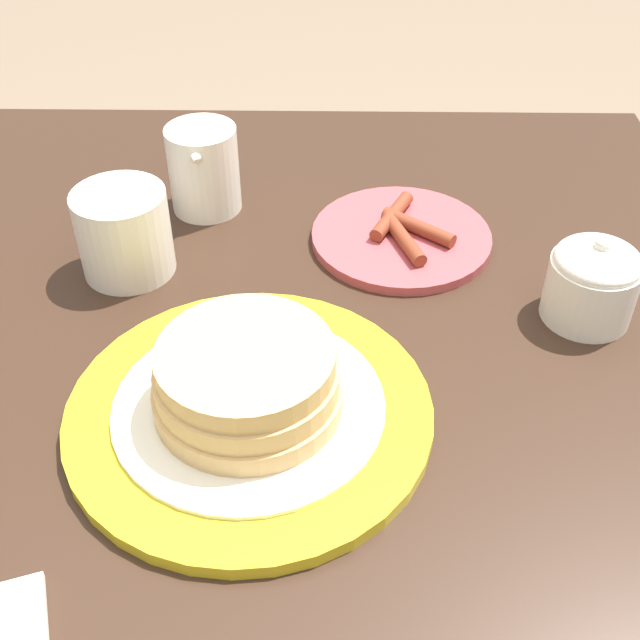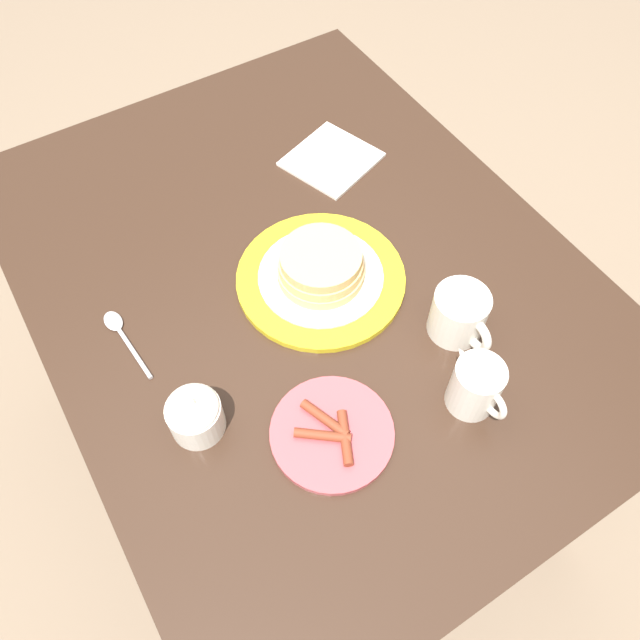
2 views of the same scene
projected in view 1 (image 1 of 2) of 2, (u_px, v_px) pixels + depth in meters
name	position (u px, v px, depth m)	size (l,w,h in m)	color
dining_table	(274.00, 550.00, 0.68)	(1.13, 0.86, 0.73)	#332116
pancake_plate	(248.00, 396.00, 0.60)	(0.28, 0.28, 0.07)	gold
side_plate_bacon	(402.00, 236.00, 0.80)	(0.18, 0.18, 0.02)	#B2474C
coffee_mug	(125.00, 230.00, 0.74)	(0.12, 0.09, 0.08)	silver
creamer_pitcher	(204.00, 167.00, 0.82)	(0.11, 0.07, 0.10)	silver
sugar_bowl	(593.00, 281.00, 0.69)	(0.08, 0.08, 0.08)	silver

